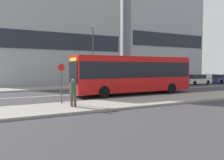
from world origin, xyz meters
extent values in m
plane|color=#3A3A3D|center=(0.00, 0.00, 0.00)|extent=(120.00, 120.00, 0.00)
cube|color=gray|center=(0.00, -6.25, 0.07)|extent=(44.00, 3.50, 0.13)
cube|color=gray|center=(0.00, 6.25, 0.07)|extent=(44.00, 3.50, 0.13)
cube|color=silver|center=(0.00, 0.00, 0.00)|extent=(41.80, 0.16, 0.01)
cube|color=#9EA3A8|center=(1.28, 12.15, 10.48)|extent=(16.31, 5.29, 20.97)
cube|color=#1E232D|center=(1.28, 9.47, 5.77)|extent=(15.66, 0.08, 2.20)
cube|color=#9EA3A8|center=(18.81, 11.64, 12.51)|extent=(15.07, 4.28, 25.02)
cube|color=#1E232D|center=(18.81, 9.47, 6.88)|extent=(14.46, 0.08, 2.20)
cube|color=red|center=(4.46, -2.05, 1.76)|extent=(11.06, 2.48, 2.90)
cube|color=black|center=(4.46, -2.05, 2.20)|extent=(10.84, 2.51, 1.33)
cube|color=red|center=(4.46, -2.05, 3.28)|extent=(10.90, 2.29, 0.14)
cube|color=black|center=(-1.09, -2.05, 2.02)|extent=(0.05, 2.19, 1.74)
cube|color=yellow|center=(-1.09, -2.05, 3.00)|extent=(0.04, 1.74, 0.32)
cylinder|color=black|center=(1.03, -3.18, 0.48)|extent=(0.96, 0.28, 0.96)
cylinder|color=black|center=(1.03, -0.92, 0.48)|extent=(0.96, 0.28, 0.96)
cylinder|color=black|center=(7.89, -3.18, 0.48)|extent=(0.96, 0.28, 0.96)
cylinder|color=black|center=(7.89, -0.92, 0.48)|extent=(0.96, 0.28, 0.96)
cube|color=navy|center=(13.04, 3.36, 0.49)|extent=(3.98, 1.87, 0.68)
cube|color=#21262B|center=(12.92, 3.36, 1.06)|extent=(2.19, 1.64, 0.46)
cylinder|color=black|center=(14.28, 2.52, 0.30)|extent=(0.60, 0.18, 0.60)
cylinder|color=black|center=(14.28, 4.21, 0.30)|extent=(0.60, 0.18, 0.60)
cylinder|color=black|center=(11.81, 2.52, 0.30)|extent=(0.60, 0.18, 0.60)
cylinder|color=black|center=(11.81, 4.21, 0.30)|extent=(0.60, 0.18, 0.60)
cube|color=silver|center=(18.29, 3.36, 0.49)|extent=(4.16, 1.87, 0.68)
cube|color=#21262B|center=(18.17, 3.36, 1.11)|extent=(2.29, 1.65, 0.57)
cylinder|color=black|center=(19.58, 2.52, 0.30)|extent=(0.60, 0.18, 0.60)
cylinder|color=black|center=(19.58, 4.21, 0.30)|extent=(0.60, 0.18, 0.60)
cylinder|color=black|center=(17.00, 2.52, 0.30)|extent=(0.60, 0.18, 0.60)
cylinder|color=black|center=(17.00, 4.21, 0.30)|extent=(0.60, 0.18, 0.60)
cube|color=navy|center=(23.57, 3.23, 0.49)|extent=(4.21, 1.76, 0.68)
cube|color=#21262B|center=(23.44, 3.23, 1.08)|extent=(2.32, 1.55, 0.50)
cylinder|color=black|center=(24.87, 4.02, 0.30)|extent=(0.60, 0.18, 0.60)
cylinder|color=black|center=(22.26, 2.44, 0.30)|extent=(0.60, 0.18, 0.60)
cylinder|color=black|center=(22.26, 4.02, 0.30)|extent=(0.60, 0.18, 0.60)
cylinder|color=#4C4233|center=(-2.48, -6.43, 0.51)|extent=(0.15, 0.15, 0.76)
cylinder|color=#4C4233|center=(-2.28, -6.46, 0.51)|extent=(0.15, 0.15, 0.76)
cylinder|color=#235638|center=(-2.38, -6.45, 1.22)|extent=(0.34, 0.34, 0.66)
sphere|color=#936B4C|center=(-2.38, -6.45, 1.65)|extent=(0.21, 0.21, 0.21)
cylinder|color=#4C4C51|center=(-2.73, -5.00, 1.41)|extent=(0.09, 0.09, 2.55)
cylinder|color=red|center=(-2.73, -5.06, 2.41)|extent=(0.44, 0.03, 0.44)
cylinder|color=#4C4C51|center=(3.57, 5.51, 3.64)|extent=(0.14, 0.14, 7.01)
sphere|color=silver|center=(3.57, 5.51, 7.25)|extent=(0.36, 0.36, 0.36)
camera|label=1|loc=(-5.99, -18.73, 2.43)|focal=35.00mm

